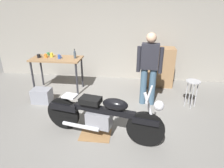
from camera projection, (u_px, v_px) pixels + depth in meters
ground_plane at (109, 129)px, 3.83m from camera, size 12.00×12.00×0.00m
back_wall at (122, 27)px, 5.78m from camera, size 8.00×0.12×3.10m
workbench at (57, 62)px, 5.21m from camera, size 1.30×0.64×0.90m
motorcycle at (102, 115)px, 3.47m from camera, size 2.16×0.74×1.00m
person_standing at (149, 67)px, 4.43m from camera, size 0.57×0.25×1.67m
shop_stool at (192, 87)px, 4.46m from camera, size 0.32×0.32×0.64m
wooden_dresser at (159, 67)px, 5.59m from camera, size 0.80×0.47×1.10m
drip_tray at (95, 135)px, 3.66m from camera, size 0.56×0.40×0.01m
storage_bin at (42, 96)px, 4.79m from camera, size 0.44×0.32×0.34m
mug_black_matte at (39, 56)px, 5.17m from camera, size 0.11×0.08×0.09m
mug_green_speckled at (48, 54)px, 5.37m from camera, size 0.11×0.07×0.09m
mug_blue_enamel at (59, 57)px, 5.09m from camera, size 0.11×0.08×0.10m
mug_orange_travel at (46, 56)px, 5.18m from camera, size 0.11×0.07×0.10m
mug_yellow_tall at (52, 55)px, 5.23m from camera, size 0.12×0.08×0.11m
bottle at (75, 55)px, 5.10m from camera, size 0.06×0.06×0.24m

